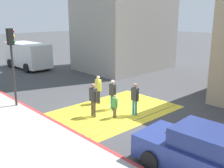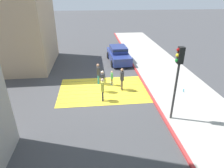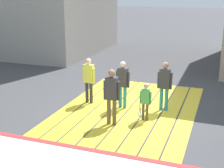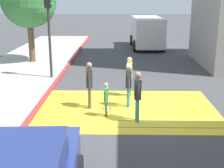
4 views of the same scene
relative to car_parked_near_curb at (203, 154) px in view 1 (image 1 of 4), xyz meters
name	(u,v)px [view 1 (image 1 of 4)]	position (x,y,z in m)	size (l,w,h in m)	color
ground_plane	(115,111)	(2.00, 6.07, -0.73)	(120.00, 120.00, 0.00)	#424244
crosswalk_stripes	(115,110)	(2.00, 6.07, -0.73)	(6.40, 4.35, 0.01)	yellow
sidewalk_west	(11,143)	(-3.60, 6.07, -0.67)	(4.80, 40.00, 0.12)	#ADA8A0
curb_painted	(63,127)	(-1.25, 6.07, -0.67)	(0.16, 40.00, 0.13)	#BC3333
building_far_north	(125,0)	(10.50, 13.79, 5.42)	(8.00, 6.03, 12.31)	gray
car_parked_near_curb	(203,154)	(0.00, 0.00, 0.00)	(2.18, 4.40, 1.57)	navy
van_down_street	(28,55)	(3.87, 19.82, 0.54)	(2.49, 5.27, 2.35)	silver
traffic_light_corner	(12,52)	(-1.58, 10.12, 2.30)	(0.39, 0.28, 4.24)	#2D2D2D
pedestrian_adult_lead	(98,87)	(2.11, 7.59, 0.21)	(0.23, 0.48, 1.62)	#333338
pedestrian_adult_trailing	(113,92)	(2.04, 6.32, 0.21)	(0.22, 0.48, 1.62)	teal
pedestrian_adult_side	(93,98)	(0.63, 6.20, 0.25)	(0.24, 0.50, 1.70)	brown
pedestrian_teen_behind	(135,97)	(2.28, 4.96, 0.23)	(0.22, 0.49, 1.66)	teal
pedestrian_child_with_racket	(115,105)	(1.26, 5.35, -0.07)	(0.28, 0.37, 1.19)	brown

